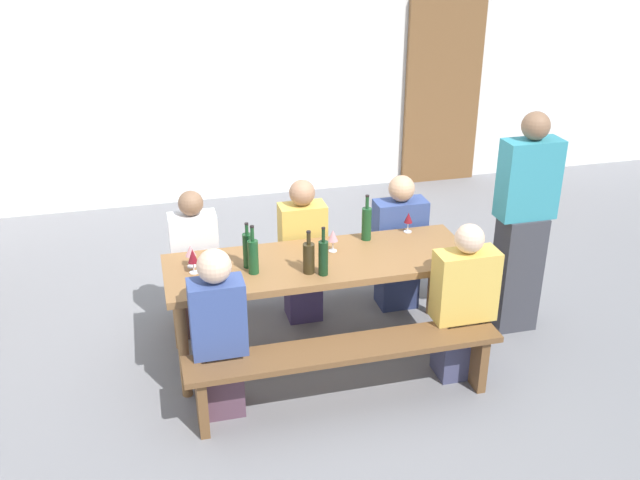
# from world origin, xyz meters

# --- Properties ---
(ground_plane) EXTENTS (24.00, 24.00, 0.00)m
(ground_plane) POSITION_xyz_m (0.00, 0.00, 0.00)
(ground_plane) COLOR slate
(back_wall) EXTENTS (14.00, 0.20, 3.20)m
(back_wall) POSITION_xyz_m (0.00, 3.33, 1.60)
(back_wall) COLOR white
(back_wall) RESTS_ON ground
(wooden_door) EXTENTS (0.90, 0.06, 2.10)m
(wooden_door) POSITION_xyz_m (2.27, 3.19, 1.05)
(wooden_door) COLOR brown
(wooden_door) RESTS_ON ground
(tasting_table) EXTENTS (2.15, 0.71, 0.75)m
(tasting_table) POSITION_xyz_m (0.00, 0.00, 0.67)
(tasting_table) COLOR olive
(tasting_table) RESTS_ON ground
(bench_near) EXTENTS (2.05, 0.30, 0.45)m
(bench_near) POSITION_xyz_m (0.00, -0.66, 0.36)
(bench_near) COLOR brown
(bench_near) RESTS_ON ground
(bench_far) EXTENTS (2.05, 0.30, 0.45)m
(bench_far) POSITION_xyz_m (0.00, 0.66, 0.36)
(bench_far) COLOR brown
(bench_far) RESTS_ON ground
(wine_bottle_0) EXTENTS (0.07, 0.07, 0.35)m
(wine_bottle_0) POSITION_xyz_m (0.41, 0.24, 0.88)
(wine_bottle_0) COLOR #194723
(wine_bottle_0) RESTS_ON tasting_table
(wine_bottle_1) EXTENTS (0.07, 0.07, 0.35)m
(wine_bottle_1) POSITION_xyz_m (-0.48, -0.08, 0.88)
(wine_bottle_1) COLOR #194723
(wine_bottle_1) RESTS_ON tasting_table
(wine_bottle_2) EXTENTS (0.07, 0.07, 0.34)m
(wine_bottle_2) POSITION_xyz_m (-0.03, -0.22, 0.88)
(wine_bottle_2) COLOR #143319
(wine_bottle_2) RESTS_ON tasting_table
(wine_bottle_3) EXTENTS (0.07, 0.07, 0.33)m
(wine_bottle_3) POSITION_xyz_m (-0.50, 0.01, 0.88)
(wine_bottle_3) COLOR #194723
(wine_bottle_3) RESTS_ON tasting_table
(wine_bottle_4) EXTENTS (0.08, 0.08, 0.31)m
(wine_bottle_4) POSITION_xyz_m (-0.12, -0.17, 0.86)
(wine_bottle_4) COLOR #332814
(wine_bottle_4) RESTS_ON tasting_table
(wine_glass_0) EXTENTS (0.06, 0.06, 0.16)m
(wine_glass_0) POSITION_xyz_m (0.76, 0.29, 0.86)
(wine_glass_0) COLOR silver
(wine_glass_0) RESTS_ON tasting_table
(wine_glass_1) EXTENTS (0.07, 0.07, 0.16)m
(wine_glass_1) POSITION_xyz_m (0.12, 0.11, 0.87)
(wine_glass_1) COLOR silver
(wine_glass_1) RESTS_ON tasting_table
(wine_glass_2) EXTENTS (0.07, 0.07, 0.17)m
(wine_glass_2) POSITION_xyz_m (-0.87, 0.02, 0.87)
(wine_glass_2) COLOR silver
(wine_glass_2) RESTS_ON tasting_table
(wine_glass_3) EXTENTS (0.07, 0.07, 0.16)m
(wine_glass_3) POSITION_xyz_m (-0.88, 0.11, 0.86)
(wine_glass_3) COLOR silver
(wine_glass_3) RESTS_ON tasting_table
(seated_guest_near_0) EXTENTS (0.34, 0.24, 1.15)m
(seated_guest_near_0) POSITION_xyz_m (-0.78, -0.51, 0.56)
(seated_guest_near_0) COLOR #583B4B
(seated_guest_near_0) RESTS_ON ground
(seated_guest_near_1) EXTENTS (0.42, 0.24, 1.14)m
(seated_guest_near_1) POSITION_xyz_m (0.87, -0.51, 0.53)
(seated_guest_near_1) COLOR #404263
(seated_guest_near_1) RESTS_ON ground
(seated_guest_far_0) EXTENTS (0.35, 0.24, 1.15)m
(seated_guest_far_0) POSITION_xyz_m (-0.83, 0.51, 0.54)
(seated_guest_far_0) COLOR brown
(seated_guest_far_0) RESTS_ON ground
(seated_guest_far_1) EXTENTS (0.35, 0.24, 1.16)m
(seated_guest_far_1) POSITION_xyz_m (-0.01, 0.51, 0.55)
(seated_guest_far_1) COLOR #3A2E57
(seated_guest_far_1) RESTS_ON ground
(seated_guest_far_2) EXTENTS (0.41, 0.24, 1.12)m
(seated_guest_far_2) POSITION_xyz_m (0.78, 0.51, 0.53)
(seated_guest_far_2) COLOR navy
(seated_guest_far_2) RESTS_ON ground
(standing_host) EXTENTS (0.42, 0.24, 1.71)m
(standing_host) POSITION_xyz_m (1.54, -0.03, 0.83)
(standing_host) COLOR #393941
(standing_host) RESTS_ON ground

